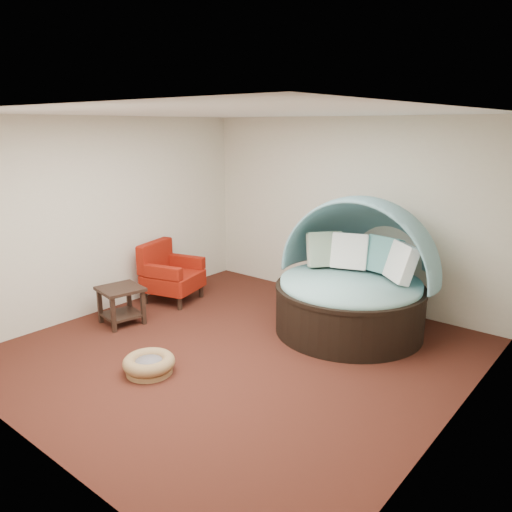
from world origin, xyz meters
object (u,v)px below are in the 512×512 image
Objects in this scene: canopy_daybed at (355,270)px; red_armchair at (170,274)px; side_table at (121,300)px; pet_basket at (149,364)px.

canopy_daybed is 2.92m from red_armchair.
canopy_daybed reaches higher than side_table.
side_table is at bearing -93.71° from red_armchair.
canopy_daybed is 2.88m from pet_basket.
side_table is (-2.56, -1.87, -0.49)m from canopy_daybed.
pet_basket is (-1.13, -2.55, -0.73)m from canopy_daybed.
red_armchair is 1.10m from side_table.
side_table is at bearing -148.29° from canopy_daybed.
pet_basket is 1.18× the size of side_table.
side_table is (0.22, -1.07, -0.09)m from red_armchair.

